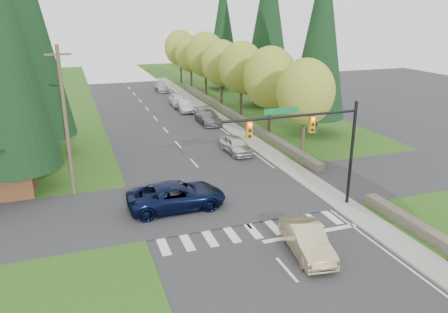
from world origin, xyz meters
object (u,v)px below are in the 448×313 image
suv_navy (177,196)px  parked_car_b (208,117)px  parked_car_a (236,145)px  parked_car_d (178,100)px  parked_car_c (185,105)px  parked_car_e (162,88)px  sedan_champagne (307,240)px

suv_navy → parked_car_b: bearing=-23.6°
parked_car_a → parked_car_d: 20.99m
parked_car_c → parked_car_e: parked_car_c is taller
parked_car_d → parked_car_e: (0.19, 11.20, -0.19)m
suv_navy → parked_car_b: size_ratio=1.23×
parked_car_b → parked_car_c: (-0.88, 6.84, 0.02)m
parked_car_a → parked_car_e: 32.19m
parked_car_b → parked_car_d: bearing=95.6°
parked_car_a → parked_car_c: 17.68m
parked_car_a → parked_car_e: (0.19, 32.19, -0.12)m
parked_car_d → parked_car_c: bearing=-86.5°
parked_car_d → parked_car_e: bearing=92.5°
parked_car_a → parked_car_d: size_ratio=0.91×
suv_navy → parked_car_d: size_ratio=1.30×
sedan_champagne → parked_car_c: (2.56, 34.50, -0.00)m
sedan_champagne → parked_car_c: size_ratio=1.01×
sedan_champagne → parked_car_b: sedan_champagne is taller
sedan_champagne → parked_car_c: 34.60m
sedan_champagne → parked_car_c: sedan_champagne is taller
parked_car_a → parked_car_d: (0.00, 20.99, 0.07)m
parked_car_a → parked_car_e: bearing=87.0°
parked_car_c → parked_car_b: bearing=-77.0°
suv_navy → parked_car_c: bearing=-16.5°
parked_car_c → parked_car_e: 14.51m
parked_car_d → parked_car_a: bearing=-86.5°
parked_car_d → parked_car_e: size_ratio=1.12×
parked_car_b → parked_car_c: 6.90m
parked_car_d → suv_navy: bearing=-100.6°
parked_car_e → sedan_champagne: bearing=-92.3°
suv_navy → parked_car_c: 28.02m
suv_navy → parked_car_d: 31.22m
parked_car_a → parked_car_d: parked_car_d is taller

